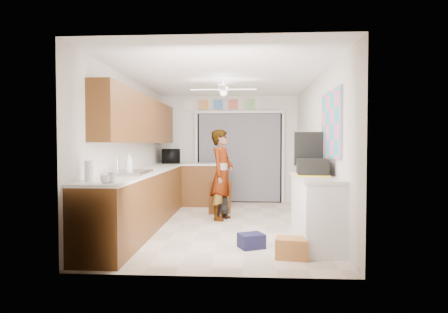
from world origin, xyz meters
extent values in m
plane|color=beige|center=(0.00, 0.00, 0.00)|extent=(5.00, 5.00, 0.00)
plane|color=white|center=(0.00, 0.00, 2.50)|extent=(5.00, 5.00, 0.00)
plane|color=silver|center=(0.00, 2.50, 1.25)|extent=(3.20, 0.00, 3.20)
plane|color=silver|center=(0.00, -2.50, 1.25)|extent=(3.20, 0.00, 3.20)
plane|color=silver|center=(-1.60, 0.00, 1.25)|extent=(0.00, 5.00, 5.00)
plane|color=silver|center=(1.60, 0.00, 1.25)|extent=(0.00, 5.00, 5.00)
cube|color=brown|center=(-1.30, 0.00, 0.45)|extent=(0.60, 4.80, 0.90)
cube|color=white|center=(-1.29, 0.00, 0.92)|extent=(0.62, 4.80, 0.04)
cube|color=brown|center=(-1.44, 0.20, 1.80)|extent=(0.32, 4.00, 0.80)
cube|color=silver|center=(-1.29, -1.00, 0.95)|extent=(0.50, 0.76, 0.06)
cylinder|color=silver|center=(-1.48, -1.00, 1.05)|extent=(0.03, 0.03, 0.22)
cube|color=brown|center=(-0.50, 2.00, 0.45)|extent=(1.00, 0.60, 0.90)
cube|color=white|center=(-0.50, 2.00, 0.92)|extent=(1.04, 0.64, 0.04)
cube|color=black|center=(0.25, 2.47, 1.05)|extent=(2.00, 0.06, 2.10)
cube|color=gray|center=(0.25, 2.43, 1.05)|extent=(1.90, 0.03, 2.05)
cube|color=white|center=(-0.77, 2.44, 1.05)|extent=(0.06, 0.04, 2.10)
cube|color=white|center=(1.27, 2.44, 1.05)|extent=(0.06, 0.04, 2.10)
cube|color=white|center=(0.25, 2.44, 2.12)|extent=(2.10, 0.04, 0.06)
cube|color=#CF8F45|center=(-0.60, 2.47, 2.30)|extent=(0.22, 0.02, 0.22)
cube|color=#497EC4|center=(-0.25, 2.47, 2.30)|extent=(0.22, 0.02, 0.22)
cube|color=#CE624D|center=(0.10, 2.47, 2.30)|extent=(0.22, 0.02, 0.22)
cube|color=#79C06D|center=(0.50, 2.47, 2.30)|extent=(0.22, 0.02, 0.22)
cube|color=beige|center=(0.90, 2.47, 2.30)|extent=(0.22, 0.02, 0.22)
cube|color=silver|center=(-0.95, 2.47, 2.30)|extent=(0.22, 0.02, 0.26)
cube|color=white|center=(1.35, -1.20, 0.45)|extent=(0.50, 1.40, 0.90)
cube|color=white|center=(1.34, -1.20, 0.92)|extent=(0.54, 1.44, 0.04)
cube|color=#FC5D86|center=(1.58, -1.00, 1.65)|extent=(0.03, 1.15, 0.95)
cube|color=white|center=(0.00, 0.20, 2.32)|extent=(1.14, 1.14, 0.24)
imported|color=black|center=(-1.29, 2.03, 1.10)|extent=(0.49, 0.64, 0.32)
imported|color=silver|center=(-1.36, -0.84, 1.10)|extent=(0.14, 0.14, 0.32)
imported|color=white|center=(-1.18, -2.25, 0.98)|extent=(0.14, 0.14, 0.09)
cylinder|color=silver|center=(-1.13, -2.18, 1.00)|extent=(0.09, 0.09, 0.12)
cylinder|color=white|center=(-1.45, -2.04, 1.06)|extent=(0.12, 0.12, 0.24)
cube|color=black|center=(1.32, -1.02, 1.06)|extent=(0.45, 0.57, 0.23)
cube|color=yellow|center=(1.32, -1.02, 0.95)|extent=(0.49, 0.61, 0.02)
cube|color=black|center=(1.32, -0.73, 1.31)|extent=(0.42, 0.06, 0.50)
cube|color=#A46533|center=(0.95, -1.82, 0.12)|extent=(0.43, 0.35, 0.24)
cube|color=#141533|center=(0.46, -1.41, 0.10)|extent=(0.39, 0.36, 0.19)
cube|color=brown|center=(-0.10, 0.89, 0.33)|extent=(0.47, 0.28, 0.65)
imported|color=white|center=(-0.04, 0.44, 0.82)|extent=(0.56, 0.69, 1.64)
cube|color=black|center=(-0.07, 0.60, 0.23)|extent=(0.39, 0.62, 0.45)
camera|label=1|loc=(0.37, -6.33, 1.39)|focal=30.00mm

